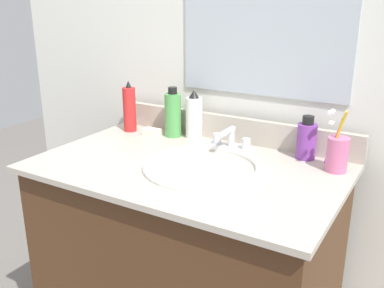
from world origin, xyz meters
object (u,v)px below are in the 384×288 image
cup_pink (337,153)px  soap_bar (152,132)px  bottle_toner_green (173,114)px  bottle_spray_red (129,109)px  faucet (230,142)px  bottle_lotion_white (194,116)px  bottle_cream_purple (307,140)px

cup_pink → soap_bar: cup_pink is taller
bottle_toner_green → bottle_spray_red: (-0.18, -0.03, 0.00)m
faucet → soap_bar: size_ratio=2.50×
cup_pink → soap_bar: bearing=179.0°
bottle_spray_red → bottle_lotion_white: bearing=12.8°
bottle_spray_red → soap_bar: bottle_spray_red is taller
bottle_spray_red → bottle_toner_green: bearing=8.9°
bottle_spray_red → cup_pink: size_ratio=1.04×
faucet → soap_bar: 0.33m
faucet → bottle_spray_red: bearing=179.1°
bottle_toner_green → soap_bar: size_ratio=2.87×
bottle_lotion_white → bottle_spray_red: 0.26m
bottle_cream_purple → cup_pink: bearing=-29.2°
bottle_toner_green → bottle_spray_red: size_ratio=0.94×
bottle_toner_green → bottle_cream_purple: (0.49, 0.02, -0.02)m
soap_bar → cup_pink: bearing=-1.0°
bottle_lotion_white → soap_bar: (-0.15, -0.06, -0.07)m
bottle_lotion_white → cup_pink: bearing=-7.9°
soap_bar → bottle_spray_red: bearing=177.8°
bottle_lotion_white → bottle_toner_green: bearing=-158.1°
bottle_toner_green → cup_pink: 0.61m
bottle_toner_green → cup_pink: bearing=-4.2°
bottle_cream_purple → bottle_spray_red: (-0.67, -0.05, 0.03)m
bottle_cream_purple → bottle_toner_green: bearing=-178.0°
bottle_toner_green → faucet: bearing=-7.8°
faucet → bottle_lotion_white: size_ratio=0.91×
bottle_lotion_white → bottle_cream_purple: size_ratio=1.26×
faucet → bottle_lotion_white: bottle_lotion_white is taller
bottle_lotion_white → soap_bar: 0.17m
bottle_lotion_white → soap_bar: bearing=-157.4°
bottle_lotion_white → bottle_spray_red: size_ratio=0.90×
cup_pink → soap_bar: (-0.68, 0.01, -0.04)m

